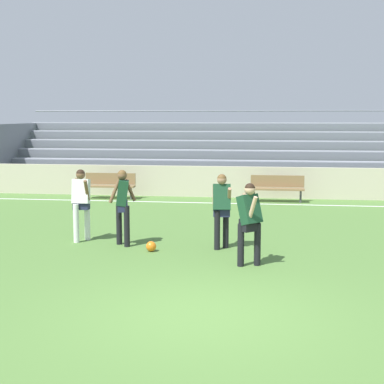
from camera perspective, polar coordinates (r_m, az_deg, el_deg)
The scene contains 11 objects.
ground_plane at distance 8.68m, azimuth 1.21°, elevation -11.95°, with size 160.00×160.00×0.00m, color #517A38.
field_line_sideline at distance 19.32m, azimuth 5.01°, elevation -1.14°, with size 44.00×0.12×0.01m, color white.
sideline_wall at distance 20.71m, azimuth 5.24°, elevation 0.97°, with size 48.00×0.16×1.11m, color beige.
bleacher_stand at distance 23.88m, azimuth 6.01°, elevation 3.78°, with size 20.48×4.61×3.15m.
bench_centre_sideline at distance 20.55m, azimuth -8.09°, elevation 0.85°, with size 1.80×0.40×0.90m.
bench_near_wall_gap at distance 19.76m, azimuth 8.39°, elevation 0.58°, with size 1.80×0.40×0.90m.
player_dark_on_ball at distance 12.99m, azimuth -6.85°, elevation -0.84°, with size 0.55×0.44×1.71m.
player_white_wide_left at distance 13.59m, azimuth -10.85°, elevation -0.65°, with size 0.44×0.53×1.68m.
player_dark_dropping_back at distance 12.60m, azimuth 2.94°, elevation -1.25°, with size 0.46×0.60×1.65m.
player_dark_wide_right at distance 11.20m, azimuth 5.68°, elevation -2.49°, with size 0.54×0.64×1.62m.
soccer_ball at distance 12.52m, azimuth -4.05°, elevation -5.35°, with size 0.22×0.22×0.22m, color orange.
Camera 1 is at (0.95, -8.13, 2.88)m, focal length 54.23 mm.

